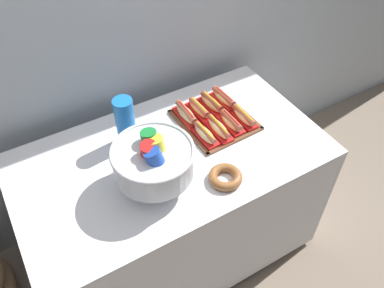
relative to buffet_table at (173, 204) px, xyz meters
name	(u,v)px	position (x,y,z in m)	size (l,w,h in m)	color
ground_plane	(176,245)	(0.00, 0.00, -0.42)	(10.00, 10.00, 0.00)	#7A6B5B
back_wall	(110,2)	(0.00, 0.53, 0.88)	(6.00, 0.10, 2.60)	#9EA8B2
buffet_table	(173,204)	(0.00, 0.00, 0.00)	(1.42, 0.79, 0.80)	silver
serving_tray	(215,120)	(0.29, 0.09, 0.38)	(0.34, 0.37, 0.01)	brown
hot_dog_0	(205,135)	(0.18, 0.00, 0.41)	(0.07, 0.17, 0.06)	red
hot_dog_1	(218,128)	(0.26, 0.00, 0.42)	(0.07, 0.18, 0.06)	red
hot_dog_2	(231,122)	(0.33, 0.01, 0.42)	(0.07, 0.16, 0.06)	red
hot_dog_3	(244,117)	(0.41, 0.01, 0.41)	(0.06, 0.17, 0.06)	#B21414
hot_dog_4	(186,114)	(0.18, 0.17, 0.42)	(0.07, 0.18, 0.06)	red
hot_dog_5	(199,109)	(0.25, 0.17, 0.41)	(0.07, 0.17, 0.06)	#B21414
hot_dog_6	(212,104)	(0.33, 0.17, 0.42)	(0.08, 0.18, 0.06)	#B21414
hot_dog_7	(224,98)	(0.40, 0.17, 0.42)	(0.07, 0.18, 0.06)	red
punch_bowl	(153,160)	(-0.14, -0.12, 0.53)	(0.34, 0.34, 0.26)	silver
cup_stack	(125,122)	(-0.13, 0.17, 0.50)	(0.09, 0.09, 0.24)	blue
donut	(225,177)	(0.13, -0.25, 0.40)	(0.15, 0.15, 0.04)	brown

